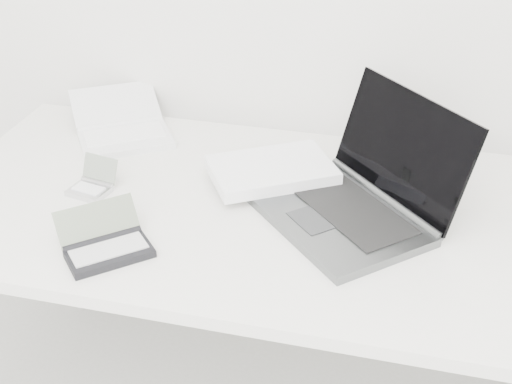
% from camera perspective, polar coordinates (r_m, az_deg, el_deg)
% --- Properties ---
extents(desk, '(1.60, 0.80, 0.73)m').
position_cam_1_polar(desk, '(1.66, 1.35, -2.60)').
color(desk, white).
rests_on(desk, ground).
extents(laptop_large, '(0.64, 0.52, 0.26)m').
position_cam_1_polar(laptop_large, '(1.64, 5.66, 0.40)').
color(laptop_large, '#585B5E').
rests_on(laptop_large, desk).
extents(netbook_open_white, '(0.36, 0.38, 0.08)m').
position_cam_1_polar(netbook_open_white, '(1.98, -10.63, 4.98)').
color(netbook_open_white, white).
rests_on(netbook_open_white, desk).
extents(pda_silver, '(0.11, 0.12, 0.07)m').
position_cam_1_polar(pda_silver, '(1.73, -12.94, 0.56)').
color(pda_silver, silver).
rests_on(pda_silver, desk).
extents(palmtop_charcoal, '(0.22, 0.22, 0.08)m').
position_cam_1_polar(palmtop_charcoal, '(1.51, -11.90, -4.19)').
color(palmtop_charcoal, black).
rests_on(palmtop_charcoal, desk).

